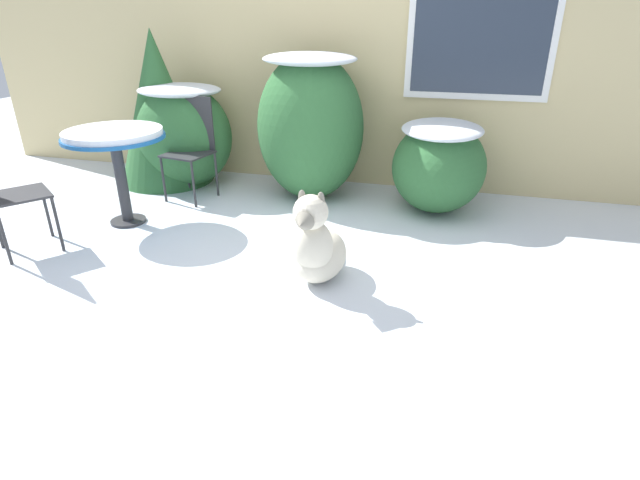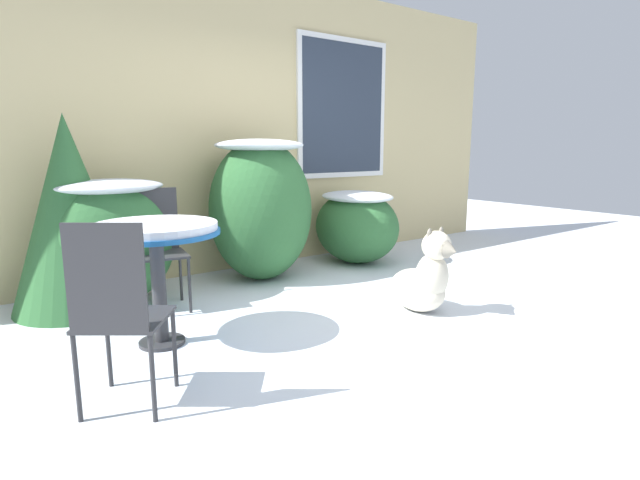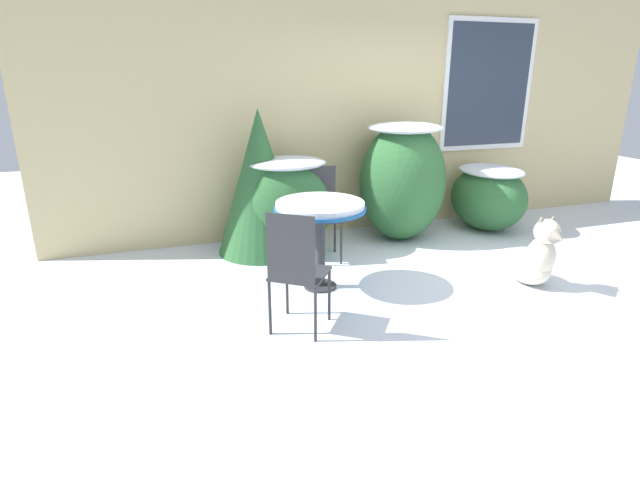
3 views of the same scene
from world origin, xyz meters
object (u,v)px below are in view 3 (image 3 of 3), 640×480
Objects in this scene: patio_chair_near_table at (320,209)px; patio_chair_far_side at (296,268)px; patio_table at (320,214)px; dog at (533,259)px.

patio_chair_near_table and patio_chair_far_side have the same top height.
patio_table is at bearing -84.35° from patio_chair_far_side.
patio_chair_far_side is (-0.72, -1.53, 0.00)m from patio_chair_near_table.
patio_chair_near_table is 1.29× the size of dog.
patio_chair_near_table is at bearing 143.12° from dog.
patio_chair_far_side reaches higher than dog.
patio_chair_far_side is 2.37m from dog.
patio_table is 1.09× the size of dog.
dog is at bearing -29.94° from patio_chair_near_table.
patio_table is 2.05m from dog.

